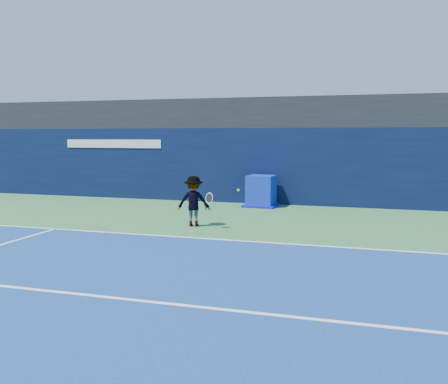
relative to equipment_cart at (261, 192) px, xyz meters
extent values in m
plane|color=#32713C|center=(0.31, -9.36, -0.54)|extent=(80.00, 80.00, 0.00)
cube|color=white|center=(0.31, -6.36, -0.53)|extent=(24.00, 0.10, 0.01)
cube|color=white|center=(0.31, -11.36, -0.53)|extent=(24.00, 0.10, 0.01)
cube|color=black|center=(0.31, 2.14, 3.06)|extent=(36.00, 3.00, 1.20)
cube|color=#091233|center=(0.31, 1.14, 0.96)|extent=(36.00, 1.00, 3.00)
cube|color=white|center=(-6.69, 0.63, 1.81)|extent=(4.50, 0.04, 0.35)
cube|color=#0C25B3|center=(0.00, 0.00, 0.05)|extent=(1.04, 1.04, 1.19)
cube|color=#0C0CAE|center=(0.00, 0.00, -0.50)|extent=(1.30, 1.30, 0.08)
imported|color=silver|center=(-1.01, -4.69, 0.21)|extent=(1.07, 0.75, 1.51)
cylinder|color=black|center=(-0.56, -4.94, 0.11)|extent=(0.07, 0.13, 0.24)
torus|color=silver|center=(-0.42, -4.99, 0.36)|extent=(0.28, 0.16, 0.27)
cylinder|color=black|center=(-0.42, -4.99, 0.36)|extent=(0.23, 0.12, 0.23)
sphere|color=#CEFB1B|center=(0.10, -3.72, 0.48)|extent=(0.08, 0.08, 0.08)
camera|label=1|loc=(4.18, -18.57, 2.19)|focal=40.00mm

